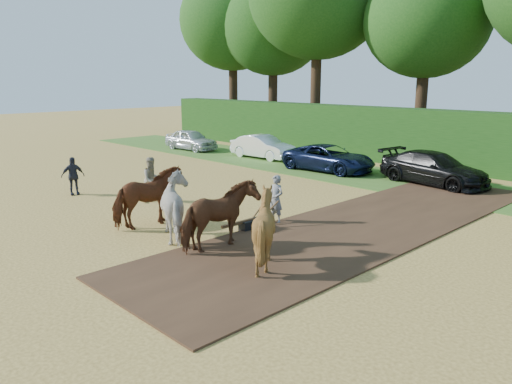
# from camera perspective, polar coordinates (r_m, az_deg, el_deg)

# --- Properties ---
(ground) EXTENTS (120.00, 120.00, 0.00)m
(ground) POSITION_cam_1_polar(r_m,az_deg,el_deg) (12.57, -12.15, -8.78)
(ground) COLOR gold
(ground) RESTS_ON ground
(earth_strip) EXTENTS (4.50, 17.00, 0.05)m
(earth_strip) POSITION_cam_1_polar(r_m,az_deg,el_deg) (16.26, 12.27, -3.68)
(earth_strip) COLOR #472D1C
(earth_strip) RESTS_ON ground
(grass_verge) EXTENTS (50.00, 5.00, 0.03)m
(grass_verge) POSITION_cam_1_polar(r_m,az_deg,el_deg) (22.90, 18.90, 0.69)
(grass_verge) COLOR #38601E
(grass_verge) RESTS_ON ground
(hedgerow) EXTENTS (46.00, 1.60, 3.00)m
(hedgerow) POSITION_cam_1_polar(r_m,az_deg,el_deg) (26.72, 23.57, 5.20)
(hedgerow) COLOR #14380F
(hedgerow) RESTS_ON ground
(spectator_near) EXTENTS (0.73, 0.89, 1.70)m
(spectator_near) POSITION_cam_1_polar(r_m,az_deg,el_deg) (19.16, -11.77, 1.39)
(spectator_near) COLOR #AEA889
(spectator_near) RESTS_ON ground
(spectator_far) EXTENTS (0.57, 0.96, 1.53)m
(spectator_far) POSITION_cam_1_polar(r_m,az_deg,el_deg) (21.21, -20.20, 1.73)
(spectator_far) COLOR #242631
(spectator_far) RESTS_ON ground
(plough_team) EXTENTS (6.16, 4.48, 1.88)m
(plough_team) POSITION_cam_1_polar(r_m,az_deg,el_deg) (14.07, -6.18, -2.20)
(plough_team) COLOR maroon
(plough_team) RESTS_ON ground
(parked_cars) EXTENTS (36.04, 3.65, 1.44)m
(parked_cars) POSITION_cam_1_polar(r_m,az_deg,el_deg) (22.77, 18.36, 2.40)
(parked_cars) COLOR silver
(parked_cars) RESTS_ON ground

